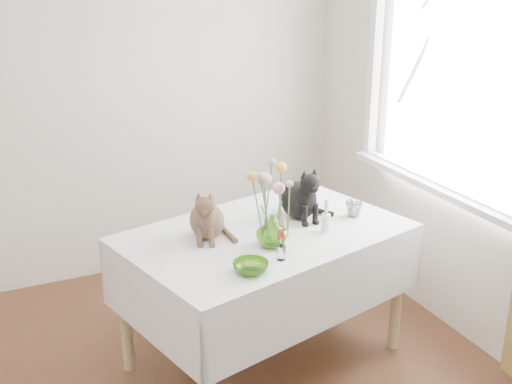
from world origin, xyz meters
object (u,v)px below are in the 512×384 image
dining_table (265,264)px  black_cat (299,190)px  flower_vase (272,231)px  tabby_cat (207,211)px

dining_table → black_cat: bearing=22.4°
black_cat → flower_vase: size_ratio=1.90×
black_cat → flower_vase: (-0.30, -0.29, -0.07)m
dining_table → tabby_cat: tabby_cat is taller
flower_vase → dining_table: bearing=74.5°
tabby_cat → flower_vase: (0.25, -0.24, -0.06)m
dining_table → tabby_cat: 0.46m
tabby_cat → black_cat: 0.56m
flower_vase → black_cat: bearing=43.3°
black_cat → tabby_cat: bearing=-177.2°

